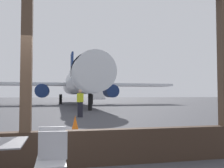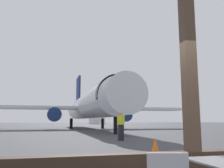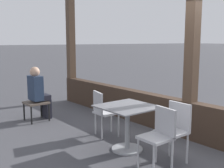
{
  "view_description": "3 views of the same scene",
  "coord_description": "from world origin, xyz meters",
  "px_view_note": "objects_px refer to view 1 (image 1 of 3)",
  "views": [
    {
      "loc": [
        0.57,
        -4.84,
        1.39
      ],
      "look_at": [
        5.44,
        16.83,
        2.4
      ],
      "focal_mm": 39.23,
      "sensor_mm": 36.0,
      "label": 1
    },
    {
      "loc": [
        -2.25,
        -3.54,
        1.18
      ],
      "look_at": [
        1.83,
        12.18,
        3.63
      ],
      "focal_mm": 39.04,
      "sensor_mm": 36.0,
      "label": 2
    },
    {
      "loc": [
        3.05,
        -4.31,
        1.82
      ],
      "look_at": [
        -0.79,
        -1.22,
        1.05
      ],
      "focal_mm": 44.84,
      "sensor_mm": 36.0,
      "label": 3
    }
  ],
  "objects_px": {
    "cafe_chair_window_right": "(52,158)",
    "traffic_cone": "(75,125)",
    "fuel_storage_tank": "(97,92)",
    "ground_crew_worker": "(80,103)",
    "cafe_chair_aisle_left": "(52,151)",
    "airplane": "(78,82)"
  },
  "relations": [
    {
      "from": "airplane",
      "to": "traffic_cone",
      "type": "relative_size",
      "value": 53.09
    },
    {
      "from": "cafe_chair_window_right",
      "to": "fuel_storage_tank",
      "type": "relative_size",
      "value": 0.14
    },
    {
      "from": "cafe_chair_aisle_left",
      "to": "airplane",
      "type": "height_order",
      "value": "airplane"
    },
    {
      "from": "airplane",
      "to": "ground_crew_worker",
      "type": "xyz_separation_m",
      "value": [
        -1.51,
        -20.26,
        -2.37
      ]
    },
    {
      "from": "airplane",
      "to": "traffic_cone",
      "type": "distance_m",
      "value": 27.07
    },
    {
      "from": "fuel_storage_tank",
      "to": "cafe_chair_window_right",
      "type": "bearing_deg",
      "value": -99.58
    },
    {
      "from": "airplane",
      "to": "traffic_cone",
      "type": "bearing_deg",
      "value": -94.87
    },
    {
      "from": "cafe_chair_aisle_left",
      "to": "airplane",
      "type": "relative_size",
      "value": 0.03
    },
    {
      "from": "cafe_chair_window_right",
      "to": "fuel_storage_tank",
      "type": "distance_m",
      "value": 88.83
    },
    {
      "from": "airplane",
      "to": "fuel_storage_tank",
      "type": "xyz_separation_m",
      "value": [
        11.79,
        55.25,
        -0.53
      ]
    },
    {
      "from": "cafe_chair_aisle_left",
      "to": "fuel_storage_tank",
      "type": "bearing_deg",
      "value": 80.38
    },
    {
      "from": "cafe_chair_aisle_left",
      "to": "fuel_storage_tank",
      "type": "height_order",
      "value": "fuel_storage_tank"
    },
    {
      "from": "traffic_cone",
      "to": "fuel_storage_tank",
      "type": "distance_m",
      "value": 83.29
    },
    {
      "from": "fuel_storage_tank",
      "to": "traffic_cone",
      "type": "bearing_deg",
      "value": -99.73
    },
    {
      "from": "traffic_cone",
      "to": "airplane",
      "type": "bearing_deg",
      "value": 85.13
    },
    {
      "from": "cafe_chair_window_right",
      "to": "cafe_chair_aisle_left",
      "type": "bearing_deg",
      "value": 91.17
    },
    {
      "from": "cafe_chair_aisle_left",
      "to": "ground_crew_worker",
      "type": "distance_m",
      "value": 11.8
    },
    {
      "from": "cafe_chair_window_right",
      "to": "traffic_cone",
      "type": "height_order",
      "value": "cafe_chair_window_right"
    },
    {
      "from": "airplane",
      "to": "ground_crew_worker",
      "type": "relative_size",
      "value": 19.78
    },
    {
      "from": "fuel_storage_tank",
      "to": "ground_crew_worker",
      "type": "bearing_deg",
      "value": -99.99
    },
    {
      "from": "cafe_chair_window_right",
      "to": "cafe_chair_aisle_left",
      "type": "relative_size",
      "value": 0.98
    },
    {
      "from": "airplane",
      "to": "fuel_storage_tank",
      "type": "relative_size",
      "value": 5.6
    }
  ]
}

